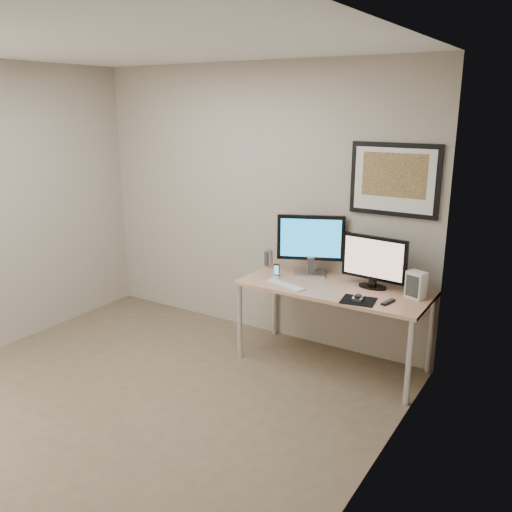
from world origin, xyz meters
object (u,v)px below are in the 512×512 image
(keyboard, at_px, (285,285))
(fan_unit, at_px, (416,285))
(desk, at_px, (334,294))
(monitor_tv, at_px, (374,261))
(monitor_large, at_px, (311,242))
(speaker_left, at_px, (269,258))
(framed_art, at_px, (394,180))
(speaker_right, at_px, (311,266))
(phone_dock, at_px, (277,271))

(keyboard, xyz_separation_m, fan_unit, (1.02, 0.29, 0.10))
(desk, xyz_separation_m, monitor_tv, (0.29, 0.13, 0.30))
(monitor_large, relative_size, speaker_left, 3.36)
(monitor_tv, relative_size, fan_unit, 2.61)
(speaker_left, relative_size, keyboard, 0.43)
(framed_art, distance_m, speaker_right, 1.05)
(keyboard, bearing_deg, monitor_tv, 43.43)
(monitor_large, bearing_deg, fan_unit, -29.59)
(framed_art, bearing_deg, fan_unit, -38.77)
(framed_art, relative_size, keyboard, 1.92)
(desk, relative_size, speaker_left, 9.52)
(desk, height_order, speaker_left, speaker_left)
(phone_dock, height_order, keyboard, phone_dock)
(keyboard, bearing_deg, monitor_large, 100.60)
(desk, height_order, speaker_right, speaker_right)
(keyboard, relative_size, fan_unit, 1.79)
(framed_art, distance_m, keyboard, 1.26)
(desk, bearing_deg, monitor_large, 150.04)
(framed_art, relative_size, speaker_right, 4.25)
(monitor_large, distance_m, speaker_left, 0.48)
(speaker_left, relative_size, fan_unit, 0.77)
(speaker_left, height_order, keyboard, speaker_left)
(monitor_large, distance_m, phone_dock, 0.40)
(monitor_large, xyz_separation_m, speaker_right, (0.02, -0.01, -0.21))
(monitor_tv, xyz_separation_m, fan_unit, (0.38, -0.05, -0.13))
(monitor_tv, relative_size, keyboard, 1.46)
(phone_dock, bearing_deg, monitor_tv, 9.48)
(desk, xyz_separation_m, speaker_right, (-0.31, 0.18, 0.15))
(monitor_tv, xyz_separation_m, phone_dock, (-0.83, -0.17, -0.18))
(monitor_large, distance_m, speaker_right, 0.22)
(speaker_right, xyz_separation_m, keyboard, (-0.05, -0.39, -0.08))
(speaker_right, xyz_separation_m, fan_unit, (0.97, -0.10, 0.02))
(monitor_tv, relative_size, speaker_left, 3.39)
(fan_unit, bearing_deg, speaker_left, -166.29)
(framed_art, height_order, speaker_right, framed_art)
(keyboard, distance_m, fan_unit, 1.07)
(monitor_tv, bearing_deg, keyboard, -147.19)
(desk, bearing_deg, speaker_right, 150.26)
(speaker_right, xyz_separation_m, phone_dock, (-0.23, -0.22, -0.03))
(framed_art, height_order, fan_unit, framed_art)
(fan_unit, bearing_deg, monitor_large, -167.90)
(phone_dock, height_order, fan_unit, fan_unit)
(monitor_large, bearing_deg, desk, -53.31)
(monitor_tv, height_order, phone_dock, monitor_tv)
(monitor_tv, height_order, speaker_left, monitor_tv)
(speaker_left, bearing_deg, fan_unit, 14.38)
(speaker_right, distance_m, keyboard, 0.40)
(desk, height_order, monitor_large, monitor_large)
(framed_art, relative_size, phone_dock, 6.19)
(keyboard, bearing_deg, speaker_left, 149.88)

